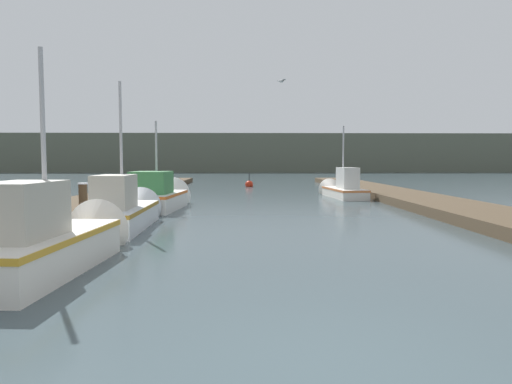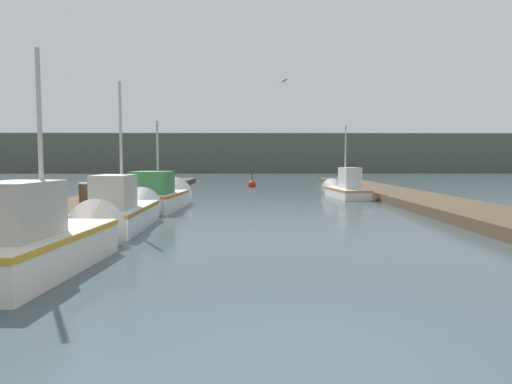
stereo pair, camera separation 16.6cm
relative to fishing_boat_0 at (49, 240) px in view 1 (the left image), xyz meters
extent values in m
plane|color=#38474C|center=(4.20, -4.18, -0.51)|extent=(200.00, 200.00, 0.00)
cube|color=#4C3D2B|center=(-2.58, 11.82, -0.33)|extent=(2.84, 40.00, 0.35)
cube|color=#4C3D2B|center=(10.97, 11.82, -0.33)|extent=(2.84, 40.00, 0.35)
cube|color=#565B4C|center=(4.20, 68.04, 2.44)|extent=(120.00, 16.00, 5.90)
cube|color=silver|center=(-0.02, -0.36, -0.17)|extent=(1.72, 3.85, 0.68)
cube|color=gold|center=(-0.02, -0.36, 0.11)|extent=(1.75, 3.89, 0.10)
cone|color=silver|center=(0.12, 1.87, -0.17)|extent=(1.45, 0.78, 1.41)
cube|color=#B2AD9E|center=(-0.05, -0.83, 0.62)|extent=(1.02, 1.53, 0.89)
cylinder|color=#B2B2B7|center=(0.00, -0.07, 1.75)|extent=(0.08, 0.08, 3.14)
cube|color=silver|center=(-0.02, 4.63, -0.20)|extent=(1.53, 4.03, 0.62)
cube|color=#9C701C|center=(-0.02, 4.63, 0.06)|extent=(1.56, 4.06, 0.10)
cone|color=silver|center=(-0.08, 7.06, -0.20)|extent=(1.39, 0.89, 1.37)
cube|color=#B2AD9E|center=(-0.01, 4.13, 0.56)|extent=(0.93, 1.52, 0.89)
cylinder|color=#B2B2B7|center=(-0.03, 4.93, 1.85)|extent=(0.08, 0.08, 3.48)
cube|color=silver|center=(-0.01, 9.49, -0.18)|extent=(2.02, 3.78, 0.66)
cube|color=orange|center=(-0.01, 9.49, 0.09)|extent=(2.05, 3.81, 0.10)
cone|color=silver|center=(0.16, 11.78, -0.18)|extent=(1.73, 1.05, 1.67)
cube|color=#387A42|center=(-0.04, 9.03, 0.57)|extent=(1.43, 1.61, 0.83)
cylinder|color=#B2B2B7|center=(0.01, 9.76, 1.53)|extent=(0.08, 0.08, 2.75)
cube|color=silver|center=(8.48, 14.89, -0.26)|extent=(1.64, 3.92, 0.49)
cube|color=#CD6F3B|center=(8.48, 14.89, -0.08)|extent=(1.67, 3.95, 0.10)
cone|color=silver|center=(8.26, 17.25, -0.26)|extent=(1.31, 1.03, 1.24)
cube|color=silver|center=(8.52, 14.41, 0.51)|extent=(0.91, 1.49, 1.05)
cylinder|color=#B2B2B7|center=(8.45, 15.17, 1.56)|extent=(0.08, 0.08, 3.15)
cylinder|color=#473523|center=(-1.34, 5.51, 0.09)|extent=(0.25, 0.25, 1.20)
cylinder|color=silver|center=(-1.34, 5.51, 0.71)|extent=(0.29, 0.29, 0.04)
sphere|color=red|center=(3.72, 24.43, -0.35)|extent=(0.57, 0.57, 0.57)
cylinder|color=black|center=(3.72, 24.43, 0.18)|extent=(0.06, 0.06, 0.50)
ellipsoid|color=white|center=(5.09, 12.80, 4.95)|extent=(0.31, 0.26, 0.12)
cube|color=gray|center=(5.16, 12.68, 4.97)|extent=(0.24, 0.30, 0.07)
cube|color=gray|center=(5.02, 12.91, 4.97)|extent=(0.24, 0.30, 0.07)
camera|label=1|loc=(3.47, -8.02, 1.41)|focal=32.00mm
camera|label=2|loc=(3.64, -8.02, 1.41)|focal=32.00mm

